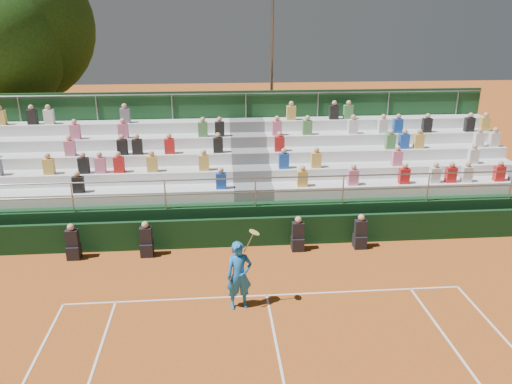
{
  "coord_description": "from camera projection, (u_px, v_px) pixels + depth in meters",
  "views": [
    {
      "loc": [
        -1.31,
        -11.96,
        7.35
      ],
      "look_at": [
        0.0,
        3.5,
        1.8
      ],
      "focal_mm": 35.0,
      "sensor_mm": 36.0,
      "label": 1
    }
  ],
  "objects": [
    {
      "name": "ground",
      "position": [
        267.0,
        296.0,
        13.8
      ],
      "size": [
        90.0,
        90.0,
        0.0
      ],
      "primitive_type": "plane",
      "color": "#B2551D",
      "rests_on": "ground"
    },
    {
      "name": "courtside_wall",
      "position": [
        257.0,
        232.0,
        16.63
      ],
      "size": [
        20.0,
        0.15,
        1.0
      ],
      "primitive_type": "cube",
      "color": "black",
      "rests_on": "ground"
    },
    {
      "name": "line_officials",
      "position": [
        221.0,
        239.0,
        16.13
      ],
      "size": [
        9.67,
        0.4,
        1.19
      ],
      "color": "black",
      "rests_on": "ground"
    },
    {
      "name": "grandstand",
      "position": [
        250.0,
        184.0,
        19.48
      ],
      "size": [
        20.0,
        5.2,
        4.4
      ],
      "color": "black",
      "rests_on": "ground"
    },
    {
      "name": "tennis_player",
      "position": [
        239.0,
        275.0,
        12.96
      ],
      "size": [
        0.91,
        0.57,
        2.22
      ],
      "color": "blue",
      "rests_on": "ground"
    },
    {
      "name": "tree_east",
      "position": [
        16.0,
        27.0,
        23.19
      ],
      "size": [
        7.1,
        7.1,
        10.34
      ],
      "color": "#3B2415",
      "rests_on": "ground"
    },
    {
      "name": "floodlight_mast",
      "position": [
        272.0,
        59.0,
        23.79
      ],
      "size": [
        0.6,
        0.25,
        9.22
      ],
      "color": "gray",
      "rests_on": "ground"
    }
  ]
}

